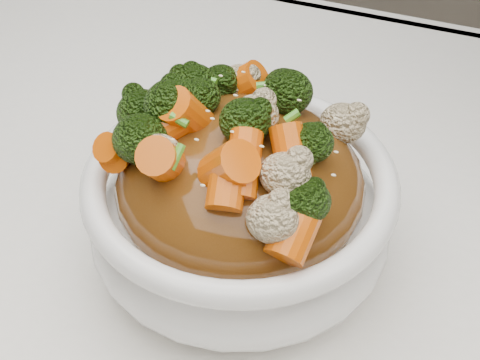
% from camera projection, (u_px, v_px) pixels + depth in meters
% --- Properties ---
extents(tablecloth, '(1.20, 0.80, 0.04)m').
position_uv_depth(tablecloth, '(205.00, 288.00, 0.47)').
color(tablecloth, white).
rests_on(tablecloth, dining_table).
extents(bowl, '(0.25, 0.25, 0.08)m').
position_uv_depth(bowl, '(240.00, 213.00, 0.45)').
color(bowl, white).
rests_on(bowl, tablecloth).
extents(sauce_base, '(0.20, 0.20, 0.09)m').
position_uv_depth(sauce_base, '(240.00, 183.00, 0.43)').
color(sauce_base, '#56300E').
rests_on(sauce_base, bowl).
extents(carrots, '(0.20, 0.20, 0.05)m').
position_uv_depth(carrots, '(240.00, 110.00, 0.39)').
color(carrots, '#D85607').
rests_on(carrots, sauce_base).
extents(broccoli, '(0.20, 0.20, 0.04)m').
position_uv_depth(broccoli, '(240.00, 111.00, 0.39)').
color(broccoli, black).
rests_on(broccoli, sauce_base).
extents(cauliflower, '(0.20, 0.20, 0.03)m').
position_uv_depth(cauliflower, '(240.00, 114.00, 0.39)').
color(cauliflower, beige).
rests_on(cauliflower, sauce_base).
extents(scallions, '(0.15, 0.15, 0.02)m').
position_uv_depth(scallions, '(240.00, 109.00, 0.39)').
color(scallions, '#3E8C20').
rests_on(scallions, sauce_base).
extents(sesame_seeds, '(0.18, 0.18, 0.01)m').
position_uv_depth(sesame_seeds, '(240.00, 109.00, 0.39)').
color(sesame_seeds, beige).
rests_on(sesame_seeds, sauce_base).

